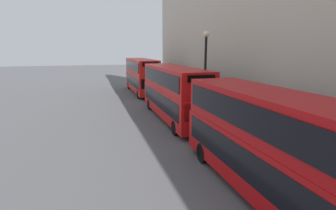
% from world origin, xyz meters
% --- Properties ---
extents(bus_leading, '(2.59, 10.61, 4.14)m').
position_xyz_m(bus_leading, '(1.60, 6.28, 2.29)').
color(bus_leading, '#B20C0F').
rests_on(bus_leading, ground).
extents(bus_second_in_queue, '(2.59, 11.23, 4.32)m').
position_xyz_m(bus_second_in_queue, '(1.60, 18.56, 2.39)').
color(bus_second_in_queue, red).
rests_on(bus_second_in_queue, ground).
extents(bus_third_in_queue, '(2.59, 11.21, 4.45)m').
position_xyz_m(bus_third_in_queue, '(1.60, 32.72, 2.45)').
color(bus_third_in_queue, red).
rests_on(bus_third_in_queue, ground).
extents(street_lamp, '(0.44, 0.44, 6.97)m').
position_xyz_m(street_lamp, '(3.20, 16.01, 4.27)').
color(street_lamp, black).
rests_on(street_lamp, ground).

